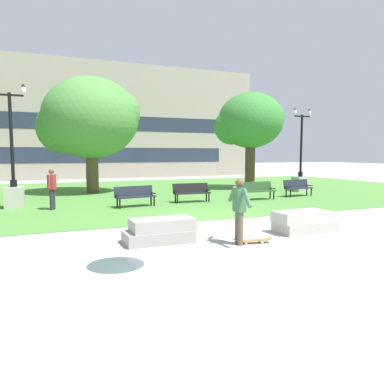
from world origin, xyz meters
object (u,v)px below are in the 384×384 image
object	(u,v)px
person_skateboarder	(239,207)
park_bench_far_right	(258,189)
park_bench_near_left	(298,187)
park_bench_near_right	(135,195)
concrete_block_center	(160,231)
concrete_block_left	(303,222)
skateboard	(253,240)
lamp_post_right	(14,183)
park_bench_far_left	(191,191)
lamp_post_center	(300,175)
person_bystander_near_lawn	(52,187)

from	to	relation	value
person_skateboarder	park_bench_far_right	size ratio (longest dim) A/B	0.95
person_skateboarder	park_bench_near_left	size ratio (longest dim) A/B	0.92
person_skateboarder	park_bench_near_right	size ratio (longest dim) A/B	0.92
concrete_block_center	person_skateboarder	distance (m)	2.18
concrete_block_left	skateboard	size ratio (longest dim) A/B	1.79
concrete_block_center	lamp_post_right	bearing A→B (deg)	114.62
park_bench_far_left	lamp_post_center	distance (m)	8.58
concrete_block_center	park_bench_near_left	world-z (taller)	park_bench_near_left
skateboard	lamp_post_center	xyz separation A→B (m)	(9.97, 10.49, 0.96)
park_bench_far_left	lamp_post_right	xyz separation A→B (m)	(-7.78, 1.25, 0.54)
concrete_block_left	park_bench_far_left	xyz separation A→B (m)	(-0.46, 7.60, 0.23)
park_bench_far_right	park_bench_far_left	bearing A→B (deg)	173.00
person_bystander_near_lawn	park_bench_near_right	bearing A→B (deg)	-7.69
park_bench_near_left	park_bench_far_right	xyz separation A→B (m)	(-2.88, -0.49, 0.00)
park_bench_near_right	lamp_post_center	bearing A→B (deg)	13.76
skateboard	lamp_post_center	distance (m)	14.51
concrete_block_left	park_bench_near_right	distance (m)	7.87
skateboard	park_bench_far_left	xyz separation A→B (m)	(1.71, 8.24, 0.45)
park_bench_far_right	person_bystander_near_lawn	size ratio (longest dim) A/B	1.05
concrete_block_center	park_bench_near_left	xyz separation A→B (m)	(10.25, 7.26, 0.23)
park_bench_near_right	park_bench_far_right	size ratio (longest dim) A/B	1.03
park_bench_far_left	park_bench_far_right	bearing A→B (deg)	-7.00
park_bench_near_left	park_bench_near_right	bearing A→B (deg)	-176.58
park_bench_far_left	park_bench_far_right	size ratio (longest dim) A/B	1.01
concrete_block_center	person_bystander_near_lawn	distance (m)	7.58
concrete_block_center	lamp_post_center	size ratio (longest dim) A/B	0.36
skateboard	lamp_post_center	world-z (taller)	lamp_post_center
park_bench_near_left	concrete_block_left	bearing A→B (deg)	-127.48
lamp_post_right	lamp_post_center	bearing A→B (deg)	3.56
person_bystander_near_lawn	concrete_block_left	bearing A→B (deg)	-48.33
skateboard	park_bench_near_left	size ratio (longest dim) A/B	0.56
concrete_block_center	person_skateboarder	world-z (taller)	person_skateboarder
concrete_block_center	person_skateboarder	size ratio (longest dim) A/B	1.07
concrete_block_left	park_bench_near_left	distance (m)	9.67
skateboard	person_bystander_near_lawn	distance (m)	9.45
lamp_post_right	concrete_block_left	bearing A→B (deg)	-47.07
concrete_block_left	lamp_post_center	bearing A→B (deg)	51.59
park_bench_far_left	person_skateboarder	bearing A→B (deg)	-104.31
concrete_block_center	skateboard	distance (m)	2.45
park_bench_near_left	park_bench_near_right	world-z (taller)	same
park_bench_near_left	lamp_post_center	world-z (taller)	lamp_post_center
concrete_block_center	person_bystander_near_lawn	world-z (taller)	person_bystander_near_lawn
concrete_block_center	skateboard	bearing A→B (deg)	-25.60
person_bystander_near_lawn	park_bench_far_left	bearing A→B (deg)	0.25
concrete_block_left	person_skateboarder	size ratio (longest dim) A/B	1.09
concrete_block_center	park_bench_near_right	bearing A→B (deg)	81.41
skateboard	park_bench_near_right	world-z (taller)	park_bench_near_right
park_bench_far_right	person_bystander_near_lawn	xyz separation A→B (m)	(-9.74, 0.40, 0.44)
person_skateboarder	park_bench_far_right	xyz separation A→B (m)	(5.54, 7.75, -0.43)
concrete_block_left	park_bench_near_left	size ratio (longest dim) A/B	1.00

